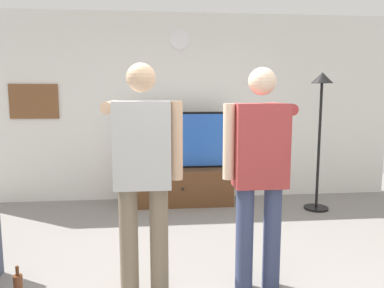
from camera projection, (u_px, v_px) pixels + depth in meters
The scene contains 8 objects.
back_wall at pixel (181, 108), 5.43m from camera, with size 6.40×0.10×2.70m, color silver.
tv_stand at pixel (182, 186), 5.24m from camera, with size 1.42×0.52×0.51m.
television at pixel (181, 140), 5.19m from camera, with size 1.33×0.07×0.79m.
wall_clock at pixel (180, 40), 5.24m from camera, with size 0.27×0.27×0.03m, color white.
framed_picture at pixel (34, 101), 5.16m from camera, with size 0.67×0.04×0.48m, color brown.
floor_lamp at pixel (321, 113), 4.84m from camera, with size 0.32×0.32×1.83m.
person_standing_nearer_lamp at pixel (143, 169), 2.72m from camera, with size 0.59×0.78×1.78m.
person_standing_nearer_couch at pixel (260, 167), 2.87m from camera, with size 0.59×0.78×1.76m.
Camera 1 is at (-0.37, -2.50, 1.56)m, focal length 34.52 mm.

